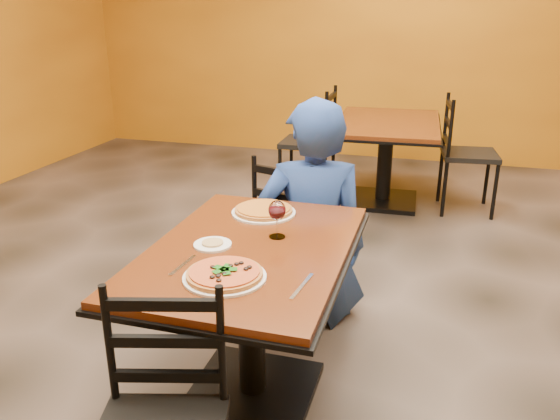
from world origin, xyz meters
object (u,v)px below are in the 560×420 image
(table_second, at_px, (386,142))
(plate_main, at_px, (225,277))
(diner, at_px, (313,211))
(chair_main_far, at_px, (299,229))
(chair_second_right, at_px, (470,155))
(pizza_far, at_px, (264,209))
(pizza_main, at_px, (225,273))
(plate_far, at_px, (264,213))
(chair_second_left, at_px, (308,143))
(side_plate, at_px, (213,245))
(table_main, at_px, (251,288))
(wine_glass, at_px, (277,218))

(table_second, bearing_deg, plate_main, -94.69)
(plate_main, bearing_deg, diner, 85.94)
(diner, bearing_deg, chair_main_far, -68.19)
(chair_second_right, height_order, pizza_far, chair_second_right)
(chair_second_right, distance_m, pizza_far, 2.71)
(pizza_main, bearing_deg, plate_far, 95.87)
(chair_second_left, xyz_separation_m, pizza_far, (0.38, -2.48, 0.27))
(pizza_far, relative_size, side_plate, 1.75)
(plate_far, distance_m, pizza_far, 0.02)
(table_second, distance_m, pizza_far, 2.51)
(chair_second_left, relative_size, pizza_main, 3.56)
(chair_second_right, distance_m, plate_main, 3.33)
(table_main, distance_m, side_plate, 0.25)
(plate_far, relative_size, pizza_far, 1.11)
(table_main, height_order, table_second, same)
(pizza_main, relative_size, pizza_far, 1.01)
(plate_main, distance_m, plate_far, 0.69)
(side_plate, height_order, wine_glass, wine_glass)
(plate_far, bearing_deg, chair_main_far, 86.05)
(chair_main_far, bearing_deg, pizza_far, 103.30)
(pizza_far, height_order, wine_glass, wine_glass)
(wine_glass, bearing_deg, table_main, -121.20)
(table_second, bearing_deg, pizza_main, -94.69)
(pizza_far, bearing_deg, side_plate, -101.57)
(pizza_main, bearing_deg, chair_second_right, 72.98)
(table_second, bearing_deg, pizza_far, -97.59)
(side_plate, bearing_deg, diner, 74.28)
(chair_second_left, height_order, diner, diner)
(pizza_main, bearing_deg, diner, 85.94)
(table_second, xyz_separation_m, plate_far, (-0.33, -2.48, 0.19))
(table_main, height_order, chair_main_far, chair_main_far)
(chair_main_far, bearing_deg, plate_main, 108.73)
(diner, bearing_deg, table_second, -110.53)
(chair_second_left, relative_size, side_plate, 6.32)
(table_second, bearing_deg, chair_main_far, -98.64)
(diner, height_order, side_plate, diner)
(table_main, height_order, pizza_main, pizza_main)
(plate_main, relative_size, plate_far, 1.00)
(plate_far, xyz_separation_m, side_plate, (-0.09, -0.43, 0.00))
(chair_second_left, distance_m, diner, 2.14)
(table_main, distance_m, pizza_main, 0.37)
(chair_second_left, bearing_deg, side_plate, 4.92)
(side_plate, bearing_deg, table_main, 12.85)
(diner, relative_size, pizza_far, 4.50)
(table_second, distance_m, chair_second_left, 0.71)
(diner, relative_size, wine_glass, 7.00)
(table_main, distance_m, chair_second_left, 2.91)
(table_second, distance_m, side_plate, 2.95)
(table_main, xyz_separation_m, wine_glass, (0.08, 0.13, 0.28))
(chair_main_far, xyz_separation_m, pizza_far, (-0.04, -0.56, 0.31))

